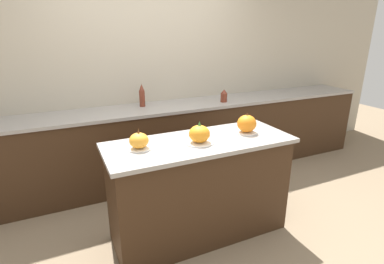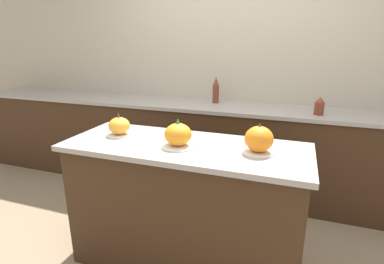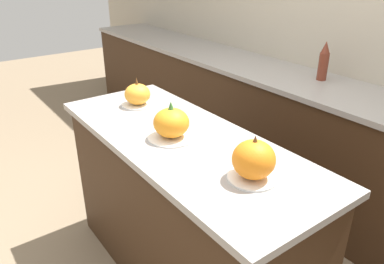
{
  "view_description": "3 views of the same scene",
  "coord_description": "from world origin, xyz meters",
  "px_view_note": "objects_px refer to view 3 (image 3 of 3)",
  "views": [
    {
      "loc": [
        -1.05,
        -2.11,
        1.8
      ],
      "look_at": [
        -0.07,
        0.01,
        1.0
      ],
      "focal_mm": 28.0,
      "sensor_mm": 36.0,
      "label": 1
    },
    {
      "loc": [
        0.66,
        -1.72,
        1.57
      ],
      "look_at": [
        0.05,
        0.01,
        1.0
      ],
      "focal_mm": 28.0,
      "sensor_mm": 36.0,
      "label": 2
    },
    {
      "loc": [
        1.35,
        -0.93,
        1.72
      ],
      "look_at": [
        0.05,
        0.02,
        0.96
      ],
      "focal_mm": 35.0,
      "sensor_mm": 36.0,
      "label": 3
    }
  ],
  "objects_px": {
    "pumpkin_cake_left": "(137,95)",
    "bottle_tall": "(324,62)",
    "pumpkin_cake_right": "(254,161)",
    "pumpkin_cake_center": "(171,124)"
  },
  "relations": [
    {
      "from": "pumpkin_cake_left",
      "to": "pumpkin_cake_right",
      "type": "height_order",
      "value": "pumpkin_cake_right"
    },
    {
      "from": "pumpkin_cake_right",
      "to": "bottle_tall",
      "type": "relative_size",
      "value": 0.75
    },
    {
      "from": "bottle_tall",
      "to": "pumpkin_cake_right",
      "type": "bearing_deg",
      "value": -64.31
    },
    {
      "from": "pumpkin_cake_left",
      "to": "pumpkin_cake_right",
      "type": "distance_m",
      "value": 0.99
    },
    {
      "from": "pumpkin_cake_center",
      "to": "pumpkin_cake_right",
      "type": "relative_size",
      "value": 1.18
    },
    {
      "from": "pumpkin_cake_center",
      "to": "pumpkin_cake_left",
      "type": "bearing_deg",
      "value": 170.51
    },
    {
      "from": "pumpkin_cake_left",
      "to": "pumpkin_cake_center",
      "type": "height_order",
      "value": "pumpkin_cake_center"
    },
    {
      "from": "pumpkin_cake_left",
      "to": "pumpkin_cake_center",
      "type": "relative_size",
      "value": 0.81
    },
    {
      "from": "pumpkin_cake_center",
      "to": "bottle_tall",
      "type": "distance_m",
      "value": 1.32
    },
    {
      "from": "pumpkin_cake_left",
      "to": "bottle_tall",
      "type": "distance_m",
      "value": 1.3
    }
  ]
}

